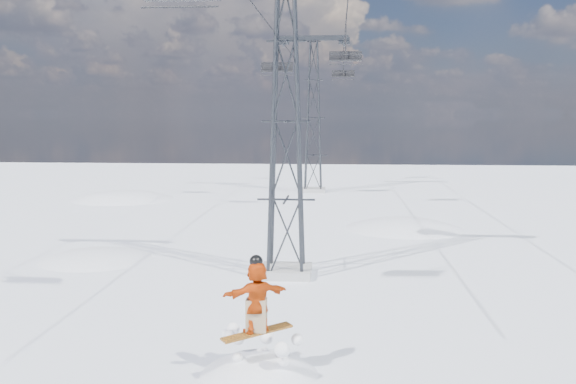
% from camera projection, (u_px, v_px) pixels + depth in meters
% --- Properties ---
extents(ground, '(120.00, 120.00, 0.00)m').
position_uv_depth(ground, '(225.00, 359.00, 15.16)').
color(ground, white).
rests_on(ground, ground).
extents(snow_terrain, '(39.00, 37.00, 22.00)m').
position_uv_depth(snow_terrain, '(210.00, 377.00, 37.70)').
color(snow_terrain, white).
rests_on(snow_terrain, ground).
extents(lift_tower_near, '(5.20, 1.80, 11.43)m').
position_uv_depth(lift_tower_near, '(286.00, 122.00, 22.36)').
color(lift_tower_near, '#999999').
rests_on(lift_tower_near, ground).
extents(lift_tower_far, '(5.20, 1.80, 11.43)m').
position_uv_depth(lift_tower_far, '(313.00, 118.00, 47.10)').
color(lift_tower_far, '#999999').
rests_on(lift_tower_far, ground).
extents(haul_cables, '(4.46, 51.00, 0.06)m').
position_uv_depth(haul_cables, '(304.00, 15.00, 33.10)').
color(haul_cables, black).
rests_on(haul_cables, ground).
extents(lift_chair_mid, '(1.87, 0.54, 2.31)m').
position_uv_depth(lift_chair_mid, '(345.00, 57.00, 36.46)').
color(lift_chair_mid, black).
rests_on(lift_chair_mid, ground).
extents(lift_chair_far, '(2.10, 0.60, 2.60)m').
position_uv_depth(lift_chair_far, '(277.00, 68.00, 41.79)').
color(lift_chair_far, black).
rests_on(lift_chair_far, ground).
extents(lift_chair_extra, '(1.87, 0.54, 2.31)m').
position_uv_depth(lift_chair_extra, '(343.00, 74.00, 52.02)').
color(lift_chair_extra, black).
rests_on(lift_chair_extra, ground).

